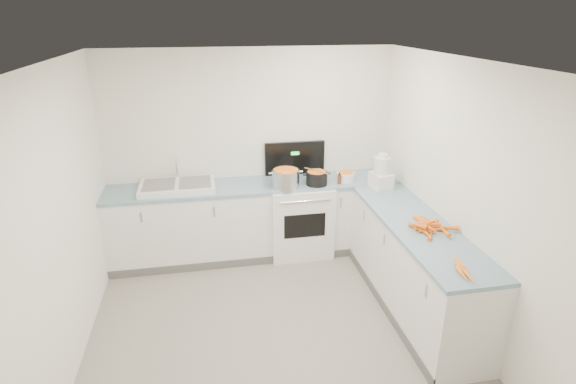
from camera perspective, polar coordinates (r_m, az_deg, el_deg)
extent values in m
cube|color=white|center=(5.60, -4.16, -3.67)|extent=(3.50, 0.60, 0.90)
cube|color=#7D9EB2|center=(5.42, -4.29, 0.82)|extent=(3.50, 0.62, 0.04)
cube|color=white|center=(4.79, 15.70, -9.26)|extent=(0.60, 2.20, 0.90)
cube|color=#7D9EB2|center=(4.57, 16.29, -4.19)|extent=(0.62, 2.20, 0.04)
cube|color=white|center=(5.66, 1.42, -3.35)|extent=(0.76, 0.65, 0.90)
cube|color=black|center=(5.68, 0.86, 4.33)|extent=(0.76, 0.05, 0.42)
cube|color=white|center=(5.39, -13.86, 0.71)|extent=(0.86, 0.52, 0.07)
cube|color=slate|center=(5.39, -16.07, 0.94)|extent=(0.36, 0.42, 0.01)
cube|color=slate|center=(5.36, -11.72, 1.24)|extent=(0.36, 0.42, 0.01)
cylinder|color=silver|center=(5.54, -13.91, 3.01)|extent=(0.03, 0.03, 0.24)
cylinder|color=silver|center=(5.26, -0.28, 1.61)|extent=(0.38, 0.38, 0.23)
cylinder|color=black|center=(5.37, 3.66, 1.67)|extent=(0.32, 0.32, 0.18)
cylinder|color=#AD7A47|center=(5.34, 3.69, 2.68)|extent=(0.24, 0.30, 0.02)
cylinder|color=white|center=(5.54, 7.31, 1.97)|extent=(0.28, 0.28, 0.10)
cylinder|color=#593319|center=(5.42, 6.53, 1.62)|extent=(0.05, 0.05, 0.12)
cylinder|color=#E5B266|center=(5.46, 7.06, 1.60)|extent=(0.05, 0.05, 0.09)
cube|color=white|center=(5.35, 11.71, 1.42)|extent=(0.24, 0.28, 0.18)
cylinder|color=silver|center=(5.29, 11.86, 3.33)|extent=(0.19, 0.19, 0.19)
cylinder|color=white|center=(5.26, 11.96, 4.56)|extent=(0.11, 0.11, 0.05)
cone|color=orange|center=(4.54, 18.04, -3.92)|extent=(0.16, 0.17, 0.05)
cone|color=orange|center=(4.47, 18.51, -4.48)|extent=(0.18, 0.06, 0.04)
cone|color=orange|center=(4.40, 17.36, -4.76)|extent=(0.18, 0.11, 0.04)
cone|color=orange|center=(4.33, 17.64, -5.30)|extent=(0.12, 0.16, 0.04)
cone|color=orange|center=(4.44, 16.84, -4.45)|extent=(0.10, 0.20, 0.04)
cone|color=orange|center=(4.46, 18.40, -4.53)|extent=(0.19, 0.06, 0.04)
cone|color=orange|center=(4.52, 16.59, -3.91)|extent=(0.22, 0.13, 0.05)
cone|color=orange|center=(4.53, 18.31, -4.03)|extent=(0.16, 0.19, 0.05)
cone|color=orange|center=(4.44, 16.07, -4.34)|extent=(0.12, 0.17, 0.04)
cone|color=orange|center=(4.46, 17.52, -4.33)|extent=(0.14, 0.17, 0.05)
cone|color=orange|center=(4.34, 17.24, -5.08)|extent=(0.05, 0.19, 0.04)
cone|color=orange|center=(4.44, 17.13, -4.41)|extent=(0.21, 0.09, 0.05)
cone|color=orange|center=(4.49, 18.08, -4.23)|extent=(0.15, 0.20, 0.05)
cone|color=orange|center=(4.45, 17.56, -3.75)|extent=(0.18, 0.14, 0.05)
cone|color=orange|center=(4.45, 17.39, -4.20)|extent=(0.18, 0.09, 0.05)
cone|color=orange|center=(4.40, 19.18, -4.63)|extent=(0.05, 0.21, 0.04)
cone|color=orange|center=(4.47, 19.48, -4.29)|extent=(0.22, 0.12, 0.05)
cone|color=orange|center=(4.58, 17.30, -3.33)|extent=(0.08, 0.20, 0.04)
cone|color=orange|center=(4.38, 16.01, -4.05)|extent=(0.17, 0.17, 0.05)
cone|color=orange|center=(4.48, 17.00, -3.68)|extent=(0.04, 0.21, 0.04)
cone|color=orange|center=(4.45, 17.65, -3.97)|extent=(0.19, 0.07, 0.04)
cone|color=orange|center=(4.39, 17.35, -4.30)|extent=(0.13, 0.22, 0.05)
cone|color=orange|center=(4.47, 16.58, -3.56)|extent=(0.10, 0.21, 0.05)
cone|color=orange|center=(3.78, 22.11, -10.01)|extent=(0.06, 0.18, 0.04)
cone|color=orange|center=(3.81, 21.24, -9.64)|extent=(0.07, 0.19, 0.04)
cone|color=orange|center=(3.87, 21.29, -9.11)|extent=(0.04, 0.19, 0.04)
cone|color=orange|center=(3.93, 21.22, -8.63)|extent=(0.04, 0.18, 0.04)
cube|color=tan|center=(5.28, -15.62, 0.60)|extent=(0.04, 0.02, 0.00)
cube|color=tan|center=(5.34, -16.23, 0.83)|extent=(0.01, 0.05, 0.00)
cube|color=tan|center=(5.45, -16.48, 1.13)|extent=(0.03, 0.03, 0.00)
cube|color=tan|center=(5.50, -16.41, 1.33)|extent=(0.04, 0.04, 0.00)
cube|color=tan|center=(5.30, -15.19, 0.77)|extent=(0.04, 0.03, 0.00)
cube|color=tan|center=(5.44, -16.43, 1.15)|extent=(0.04, 0.04, 0.00)
cube|color=tan|center=(5.35, -16.88, 0.80)|extent=(0.01, 0.05, 0.00)
cube|color=tan|center=(5.48, -16.28, 1.34)|extent=(0.04, 0.01, 0.00)
cube|color=tan|center=(5.52, -16.67, 1.42)|extent=(0.05, 0.03, 0.00)
cube|color=tan|center=(5.29, -15.15, 0.68)|extent=(0.02, 0.05, 0.00)
cube|color=tan|center=(5.29, -16.24, 0.58)|extent=(0.04, 0.03, 0.00)
cube|color=tan|center=(5.37, -16.24, 0.87)|extent=(0.04, 0.01, 0.00)
cube|color=tan|center=(5.33, -16.25, 0.71)|extent=(0.04, 0.01, 0.00)
cube|color=tan|center=(5.40, -16.65, 1.01)|extent=(0.03, 0.03, 0.00)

